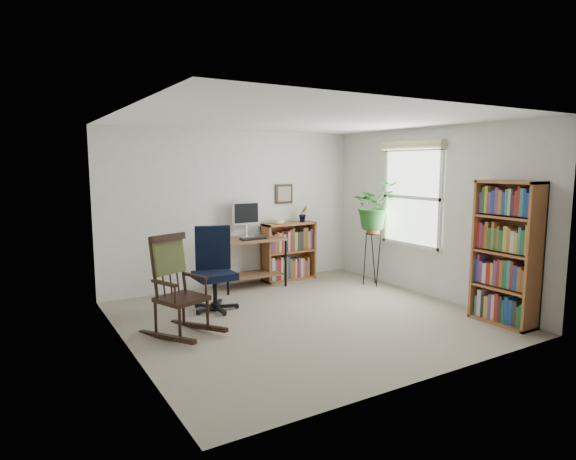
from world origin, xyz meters
TOP-DOWN VIEW (x-y plane):
  - floor at (0.00, 0.00)m, footprint 4.20×4.00m
  - ceiling at (0.00, 0.00)m, footprint 4.20×4.00m
  - wall_back at (0.00, 2.00)m, footprint 4.20×0.00m
  - wall_front at (0.00, -2.00)m, footprint 4.20×0.00m
  - wall_left at (-2.10, 0.00)m, footprint 0.00×4.00m
  - wall_right at (2.10, 0.00)m, footprint 0.00×4.00m
  - window at (2.06, 0.30)m, footprint 0.12×1.20m
  - desk at (0.10, 1.70)m, footprint 1.05×0.58m
  - monitor at (0.10, 1.84)m, footprint 0.46×0.16m
  - keyboard at (0.10, 1.58)m, footprint 0.40×0.15m
  - office_chair at (-0.83, 0.86)m, footprint 0.75×0.75m
  - rocking_chair at (-1.49, 0.20)m, footprint 0.90×1.13m
  - low_bookshelf at (0.87, 1.82)m, footprint 0.89×0.30m
  - tall_bookshelf at (1.92, -1.38)m, footprint 0.32×0.74m
  - plant_stand at (1.80, 0.84)m, footprint 0.31×0.31m
  - spider_plant at (1.80, 0.84)m, footprint 1.69×1.88m
  - potted_plant_small at (1.15, 1.83)m, footprint 0.13×0.24m
  - framed_picture at (0.87, 1.97)m, footprint 0.32×0.04m

SIDE VIEW (x-z plane):
  - floor at x=0.00m, z-range 0.00..0.00m
  - desk at x=0.10m, z-range 0.00..0.76m
  - low_bookshelf at x=0.87m, z-range 0.00..0.94m
  - plant_stand at x=1.80m, z-range 0.00..0.96m
  - office_chair at x=-0.83m, z-range 0.00..1.10m
  - rocking_chair at x=-1.49m, z-range 0.00..1.14m
  - keyboard at x=0.10m, z-range 0.76..0.78m
  - tall_bookshelf at x=1.92m, z-range 0.00..1.70m
  - potted_plant_small at x=1.15m, z-range 0.94..1.05m
  - monitor at x=0.10m, z-range 0.76..1.32m
  - wall_back at x=0.00m, z-range 0.00..2.40m
  - wall_front at x=0.00m, z-range 0.00..2.40m
  - wall_left at x=-2.10m, z-range 0.00..2.40m
  - wall_right at x=2.10m, z-range 0.00..2.40m
  - window at x=2.06m, z-range 0.65..2.15m
  - framed_picture at x=0.87m, z-range 1.24..1.56m
  - spider_plant at x=1.80m, z-range 0.89..2.35m
  - ceiling at x=0.00m, z-range 2.40..2.40m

